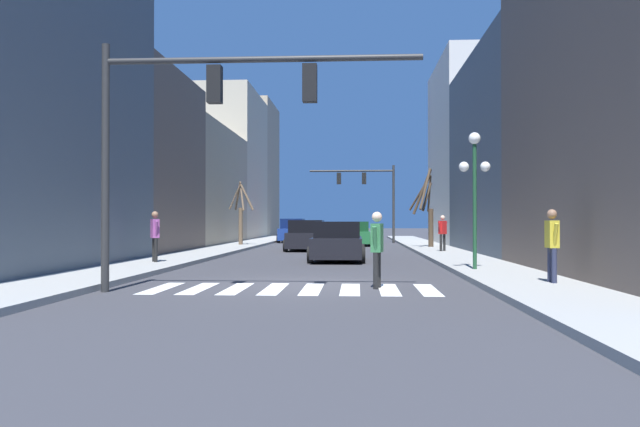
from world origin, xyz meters
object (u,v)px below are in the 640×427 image
Objects in this scene: pedestrian_crossing_street at (552,239)px; street_tree_right_far at (241,215)px; pedestrian_on_right_sidewalk at (443,230)px; car_parked_left_mid at (337,242)px; car_parked_right_mid at (307,236)px; car_driving_away_lane at (300,231)px; traffic_signal_far at (368,187)px; pedestrian_waiting_at_curb at (155,232)px; car_parked_left_near at (293,231)px; pedestrian_on_left_sidewalk at (377,243)px; street_tree_right_mid at (427,208)px; traffic_signal_near at (201,109)px; car_parked_right_far at (355,234)px; street_lamp_right_corner at (475,172)px.

street_tree_right_far is (-11.74, 23.05, 0.82)m from pedestrian_crossing_street.
car_parked_left_mid is at bearing -1.09° from pedestrian_on_right_sidewalk.
car_driving_away_lane is (-2.05, 18.27, -0.03)m from car_parked_right_mid.
traffic_signal_far reaches higher than pedestrian_waiting_at_curb.
car_parked_left_mid is 7.40m from pedestrian_on_right_sidewalk.
car_parked_left_near is at bearing -35.54° from pedestrian_waiting_at_curb.
traffic_signal_far is at bearing -4.54° from car_parked_left_mid.
street_tree_right_mid reaches higher than pedestrian_on_left_sidewalk.
traffic_signal_far reaches higher than street_tree_right_far.
traffic_signal_far is at bearing 82.19° from traffic_signal_near.
car_parked_left_near is (-0.04, -5.25, 0.08)m from car_driving_away_lane.
car_parked_left_mid is at bearing -114.41° from street_tree_right_mid.
car_parked_left_near is 8.84m from street_tree_right_far.
car_parked_left_mid is 10.12m from pedestrian_on_left_sidewalk.
traffic_signal_far reaches higher than car_parked_left_near.
traffic_signal_near is 9.28m from pedestrian_waiting_at_curb.
car_driving_away_lane is (-5.60, 6.34, -3.35)m from traffic_signal_far.
car_parked_right_far is 15.69m from car_parked_left_mid.
traffic_signal_near is 27.24m from car_parked_right_far.
street_lamp_right_corner is 7.64m from car_parked_left_mid.
car_parked_left_near is (-4.69, 5.93, 0.08)m from car_parked_right_far.
car_parked_left_mid is at bearing 76.30° from traffic_signal_near.
street_lamp_right_corner is 21.82m from street_tree_right_far.
pedestrian_waiting_at_curb is at bearing 116.05° from car_parked_left_mid.
car_parked_right_mid is (-6.27, 14.40, -2.32)m from street_lamp_right_corner.
street_lamp_right_corner reaches higher than pedestrian_crossing_street.
street_lamp_right_corner is 4.61m from pedestrian_crossing_street.
street_tree_right_far reaches higher than pedestrian_crossing_street.
street_tree_right_far reaches higher than car_driving_away_lane.
traffic_signal_far is 25.13m from pedestrian_waiting_at_curb.
car_parked_right_far is at bearing -50.64° from pedestrian_waiting_at_curb.
street_tree_right_mid reaches higher than street_lamp_right_corner.
street_tree_right_mid reaches higher than pedestrian_waiting_at_curb.
street_lamp_right_corner is at bearing -170.32° from car_parked_right_far.
street_lamp_right_corner is 2.39× the size of pedestrian_crossing_street.
pedestrian_waiting_at_curb is (-4.48, -11.71, 0.44)m from car_parked_right_mid.
street_tree_right_mid is at bearing 105.67° from car_parked_right_mid.
car_parked_right_mid is 2.38× the size of pedestrian_on_right_sidewalk.
car_parked_right_far is (2.60, 7.10, -0.03)m from car_parked_right_mid.
car_driving_away_lane is 0.97× the size of car_parked_left_near.
car_parked_left_near is at bearing -164.62° from pedestrian_crossing_street.
street_tree_right_mid is (-0.18, 4.94, 1.16)m from pedestrian_on_right_sidewalk.
traffic_signal_near is at bearing -177.72° from car_parked_left_near.
car_driving_away_lane is 2.49× the size of pedestrian_on_right_sidewalk.
pedestrian_on_right_sidewalk reaches higher than car_parked_left_near.
car_parked_left_near is 2.43× the size of pedestrian_on_left_sidewalk.
car_parked_right_far and car_driving_away_lane have the same top height.
street_tree_right_mid is at bearing -24.41° from car_parked_left_mid.
traffic_signal_near is 24.66m from street_tree_right_far.
car_parked_right_mid is at bearing -158.24° from pedestrian_on_left_sidewalk.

